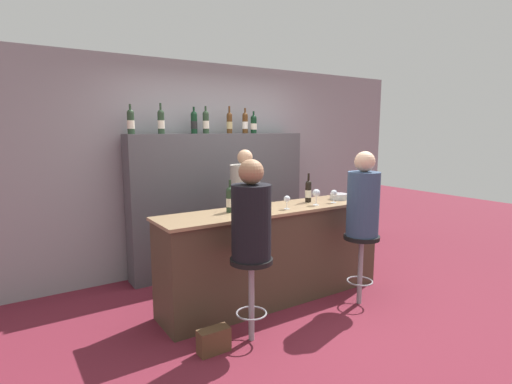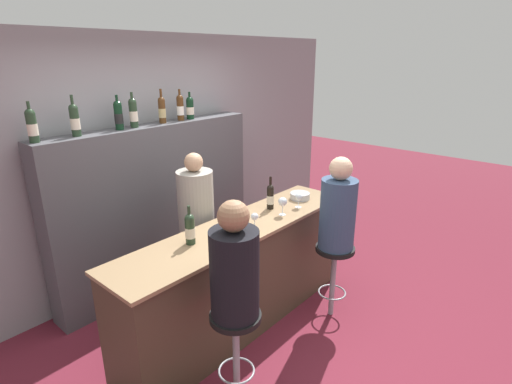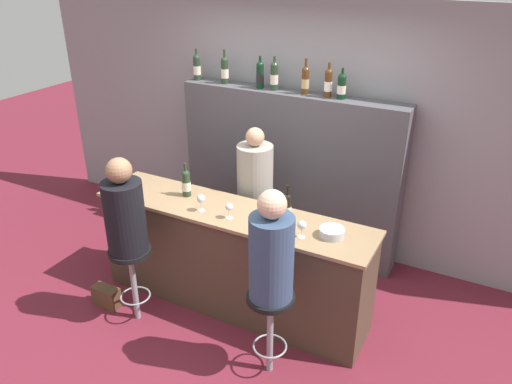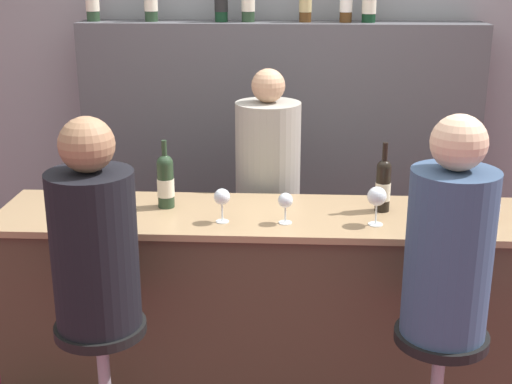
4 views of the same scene
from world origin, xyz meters
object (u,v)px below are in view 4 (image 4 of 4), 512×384
Objects in this scene: wine_glass_0 at (222,198)px; wine_glass_1 at (285,202)px; wine_bottle_counter_1 at (383,185)px; bartender at (267,227)px; bar_stool_right at (438,369)px; wine_bottle_counter_0 at (165,181)px; guest_seated_right at (450,242)px; wine_bottle_backbar_6 at (369,1)px; wine_glass_3 at (437,203)px; metal_bowl at (476,210)px; bar_stool_left at (103,360)px; wine_glass_2 at (377,197)px; guest_seated_left at (94,238)px.

wine_glass_1 is (0.27, 0.00, -0.01)m from wine_glass_0.
bartender is (-0.54, 0.46, -0.39)m from wine_bottle_counter_1.
bar_stool_right is at bearing -57.07° from bartender.
bar_stool_right is (1.16, -0.63, -0.55)m from wine_bottle_counter_0.
guest_seated_right is (0.88, -0.45, -0.00)m from wine_glass_0.
wine_bottle_backbar_6 is 1.53m from wine_glass_3.
metal_bowl reaches higher than bar_stool_left.
bar_stool_right is at bearing -75.02° from wine_bottle_counter_1.
wine_glass_0 is 0.18× the size of guest_seated_right.
wine_bottle_backbar_6 is at bearing 71.09° from wine_glass_1.
wine_bottle_counter_0 is 2.09× the size of wine_glass_0.
wine_glass_0 is at bearing -165.54° from wine_bottle_counter_1.
wine_glass_3 is at bearing -8.72° from wine_bottle_counter_0.
bar_stool_left is (-1.36, -0.45, -0.53)m from wine_glass_3.
wine_bottle_counter_0 reaches higher than wine_glass_3.
wine_glass_2 is at bearing 180.00° from wine_glass_3.
wine_glass_0 is 0.88× the size of wine_glass_2.
wine_glass_2 is at bearing 0.00° from wine_glass_1.
wine_bottle_counter_1 is 1.86× the size of wine_glass_2.
guest_seated_right is at bearing -27.08° from wine_glass_0.
metal_bowl is 1.66m from guest_seated_left.
wine_glass_0 is at bearing -118.89° from wine_bottle_backbar_6.
wine_bottle_backbar_6 reaches higher than wine_glass_2.
wine_bottle_backbar_6 is 0.18× the size of bartender.
wine_glass_3 is 0.20× the size of bar_stool_right.
guest_seated_right is 0.54× the size of bartender.
wine_bottle_counter_1 reaches higher than bar_stool_right.
bartender is (0.61, 1.09, -0.36)m from guest_seated_left.
wine_bottle_counter_0 is at bearing -131.59° from wine_bottle_backbar_6.
bartender reaches higher than wine_bottle_counter_0.
guest_seated_left is 0.97× the size of guest_seated_right.
bar_stool_left is at bearing -123.43° from wine_bottle_backbar_6.
guest_seated_left is (-1.15, -0.63, -0.03)m from wine_bottle_counter_1.
wine_bottle_backbar_6 reaches higher than metal_bowl.
guest_seated_left is at bearing -119.37° from bartender.
wine_glass_2 is (-0.06, -1.31, -0.74)m from wine_bottle_backbar_6.
guest_seated_right reaches higher than wine_glass_0.
wine_glass_0 is 1.12m from bar_stool_right.
wine_glass_3 is at bearing -81.53° from wine_bottle_backbar_6.
wine_bottle_counter_0 is 0.75m from bartender.
bartender reaches higher than wine_glass_1.
bar_stool_right is 0.85× the size of guest_seated_right.
wine_bottle_counter_0 is at bearing 75.65° from bar_stool_left.
guest_seated_left is 1.32m from guest_seated_right.
bar_stool_left is 1.32m from bar_stool_right.
wine_glass_1 is 0.75m from guest_seated_right.
wine_glass_2 is at bearing -52.62° from bartender.
bar_stool_right is 0.46× the size of bartender.
bartender reaches higher than wine_glass_3.
guest_seated_right is at bearing -28.69° from wine_bottle_counter_0.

